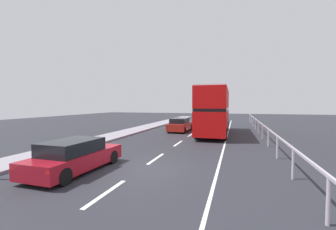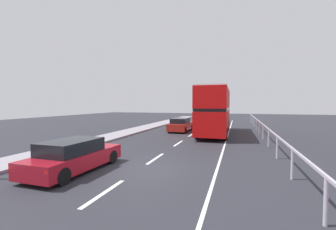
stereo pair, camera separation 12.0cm
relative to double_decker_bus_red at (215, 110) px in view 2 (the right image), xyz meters
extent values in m
cube|color=#26272E|center=(-2.06, -12.70, -2.39)|extent=(73.12, 120.00, 0.10)
cube|color=gray|center=(-8.38, -12.70, -2.27)|extent=(2.34, 80.00, 0.14)
cube|color=silver|center=(-2.06, -15.71, -2.34)|extent=(0.16, 2.47, 0.01)
cube|color=silver|center=(-2.06, -10.83, -2.34)|extent=(0.16, 2.47, 0.01)
cube|color=silver|center=(-2.06, -5.95, -2.34)|extent=(0.16, 2.47, 0.01)
cube|color=silver|center=(-2.06, -1.06, -2.34)|extent=(0.16, 2.47, 0.01)
cube|color=silver|center=(-2.06, 3.82, -2.34)|extent=(0.16, 2.47, 0.01)
cube|color=silver|center=(-2.06, 8.70, -2.34)|extent=(0.16, 2.47, 0.01)
cube|color=silver|center=(-2.06, 13.58, -2.34)|extent=(0.16, 2.47, 0.01)
cube|color=silver|center=(1.24, -3.70, -2.34)|extent=(0.12, 46.00, 0.01)
cube|color=#B7ACBD|center=(4.11, -3.70, -1.15)|extent=(0.08, 42.00, 0.08)
cylinder|color=#B7ACBD|center=(4.11, -15.95, -1.75)|extent=(0.10, 0.10, 1.19)
cylinder|color=#B7ACBD|center=(4.11, -12.45, -1.75)|extent=(0.10, 0.10, 1.19)
cylinder|color=#B7ACBD|center=(4.11, -8.95, -1.75)|extent=(0.10, 0.10, 1.19)
cylinder|color=#B7ACBD|center=(4.11, -5.45, -1.75)|extent=(0.10, 0.10, 1.19)
cylinder|color=#B7ACBD|center=(4.11, -1.95, -1.75)|extent=(0.10, 0.10, 1.19)
cylinder|color=#B7ACBD|center=(4.11, 1.55, -1.75)|extent=(0.10, 0.10, 1.19)
cylinder|color=#B7ACBD|center=(4.11, 5.05, -1.75)|extent=(0.10, 0.10, 1.19)
cylinder|color=#B7ACBD|center=(4.11, 8.55, -1.75)|extent=(0.10, 0.10, 1.19)
cylinder|color=#B7ACBD|center=(4.11, 12.05, -1.75)|extent=(0.10, 0.10, 1.19)
cylinder|color=#B7ACBD|center=(4.11, 15.55, -1.75)|extent=(0.10, 0.10, 1.19)
cube|color=red|center=(0.00, -0.01, -1.01)|extent=(2.62, 10.34, 1.96)
cube|color=black|center=(0.00, -0.01, 0.09)|extent=(2.63, 9.93, 0.24)
cube|color=red|center=(0.00, -0.01, 1.07)|extent=(2.62, 10.34, 1.73)
cube|color=silver|center=(0.00, -0.01, 1.99)|extent=(2.57, 10.13, 0.10)
cube|color=black|center=(-0.06, 5.13, -0.92)|extent=(2.24, 0.07, 1.37)
cube|color=yellow|center=(-0.06, 5.13, 1.51)|extent=(1.50, 0.06, 0.28)
cylinder|color=black|center=(-1.19, 3.73, -1.84)|extent=(0.29, 1.00, 1.00)
cylinder|color=black|center=(1.10, 3.76, -1.84)|extent=(0.29, 1.00, 1.00)
cylinder|color=black|center=(-1.10, -3.58, -1.84)|extent=(0.29, 1.00, 1.00)
cylinder|color=black|center=(1.19, -3.55, -1.84)|extent=(0.29, 1.00, 1.00)
cube|color=maroon|center=(-4.63, -13.91, -1.84)|extent=(1.95, 4.64, 0.65)
cube|color=black|center=(-4.64, -14.14, -1.24)|extent=(1.67, 2.57, 0.55)
cube|color=red|center=(-5.51, -16.15, -1.68)|extent=(0.16, 0.06, 0.12)
cube|color=red|center=(-3.90, -16.20, -1.68)|extent=(0.16, 0.06, 0.12)
cylinder|color=black|center=(-5.41, -12.30, -2.02)|extent=(0.22, 0.65, 0.64)
cylinder|color=black|center=(-3.76, -12.35, -2.02)|extent=(0.22, 0.65, 0.64)
cylinder|color=black|center=(-5.51, -15.48, -2.02)|extent=(0.22, 0.65, 0.64)
cylinder|color=black|center=(-3.86, -15.53, -2.02)|extent=(0.22, 0.65, 0.64)
cube|color=maroon|center=(-3.64, 1.25, -1.81)|extent=(1.84, 4.45, 0.71)
cube|color=black|center=(-3.64, 1.03, -1.20)|extent=(1.61, 2.45, 0.51)
cube|color=red|center=(-4.46, -0.93, -1.63)|extent=(0.16, 0.06, 0.12)
cube|color=red|center=(-2.86, -0.94, -1.63)|extent=(0.16, 0.06, 0.12)
cylinder|color=black|center=(-4.44, 2.78, -2.02)|extent=(0.21, 0.64, 0.64)
cylinder|color=black|center=(-2.80, 2.76, -2.02)|extent=(0.21, 0.64, 0.64)
cylinder|color=black|center=(-4.47, -0.26, -2.02)|extent=(0.21, 0.64, 0.64)
cylinder|color=black|center=(-2.83, -0.27, -2.02)|extent=(0.21, 0.64, 0.64)
camera|label=1|loc=(1.96, -22.16, 0.57)|focal=24.47mm
camera|label=2|loc=(2.08, -22.13, 0.57)|focal=24.47mm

